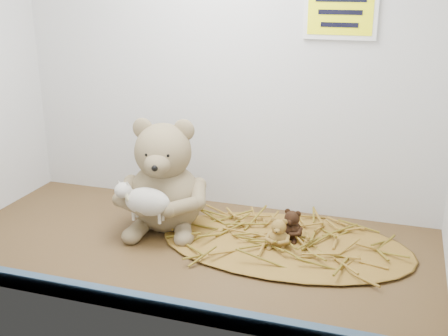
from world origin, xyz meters
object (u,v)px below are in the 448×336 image
(main_teddy, at_px, (164,175))
(mini_teddy_tan, at_px, (279,232))
(mini_teddy_brown, at_px, (292,223))
(toy_lamb, at_px, (147,202))

(main_teddy, relative_size, mini_teddy_tan, 3.93)
(mini_teddy_tan, distance_m, mini_teddy_brown, 0.06)
(main_teddy, bearing_deg, toy_lamb, -101.24)
(mini_teddy_tan, relative_size, mini_teddy_brown, 0.96)
(mini_teddy_tan, xyz_separation_m, mini_teddy_brown, (0.02, 0.05, 0.00))
(mini_teddy_brown, bearing_deg, toy_lamb, -147.42)
(mini_teddy_tan, bearing_deg, main_teddy, 173.42)
(mini_teddy_brown, bearing_deg, mini_teddy_tan, -99.21)
(mini_teddy_tan, bearing_deg, mini_teddy_brown, 68.58)
(toy_lamb, height_order, mini_teddy_tan, toy_lamb)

